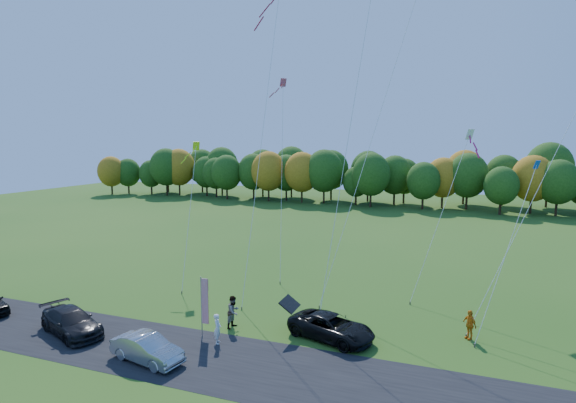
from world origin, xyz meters
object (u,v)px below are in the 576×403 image
(silver_sedan, at_px, (147,349))
(person_east, at_px, (469,325))
(black_suv, at_px, (331,327))
(feather_flag, at_px, (204,301))

(silver_sedan, relative_size, person_east, 2.40)
(black_suv, bearing_deg, feather_flag, 126.04)
(person_east, bearing_deg, silver_sedan, -101.62)
(silver_sedan, relative_size, feather_flag, 1.15)
(black_suv, distance_m, silver_sedan, 10.01)
(black_suv, height_order, person_east, person_east)
(person_east, height_order, feather_flag, feather_flag)
(black_suv, height_order, silver_sedan, black_suv)
(black_suv, height_order, feather_flag, feather_flag)
(black_suv, relative_size, feather_flag, 1.42)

